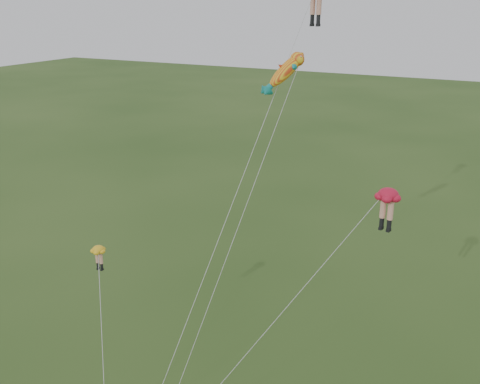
% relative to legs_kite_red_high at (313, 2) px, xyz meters
% --- Properties ---
extents(legs_kite_red_high, '(4.98, 14.21, 23.13)m').
position_rel_legs_kite_red_high_xyz_m(legs_kite_red_high, '(0.00, 0.00, 0.00)').
color(legs_kite_red_high, red).
rests_on(legs_kite_red_high, ground).
extents(legs_kite_red_mid, '(9.26, 9.26, 13.03)m').
position_rel_legs_kite_red_high_xyz_m(legs_kite_red_mid, '(6.43, -5.66, -9.87)').
color(legs_kite_red_mid, red).
rests_on(legs_kite_red_mid, ground).
extents(legs_kite_yellow, '(4.34, 5.42, 8.73)m').
position_rel_legs_kite_red_high_xyz_m(legs_kite_yellow, '(-8.53, -11.24, -14.20)').
color(legs_kite_yellow, yellow).
rests_on(legs_kite_yellow, ground).
extents(fish_kite, '(4.38, 10.16, 19.69)m').
position_rel_legs_kite_red_high_xyz_m(fish_kite, '(-0.47, -2.90, -3.86)').
color(fish_kite, yellow).
rests_on(fish_kite, ground).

